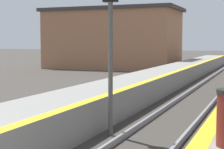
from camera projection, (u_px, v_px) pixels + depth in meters
name	position (u px, v px, depth m)	size (l,w,h in m)	color
signal_near	(110.00, 18.00, 9.51)	(0.36, 0.31, 4.35)	#595959
station_building	(112.00, 38.00, 34.08)	(12.20, 6.05, 5.44)	#9E6B4C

